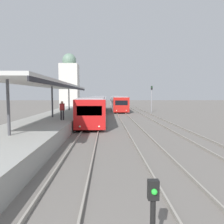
# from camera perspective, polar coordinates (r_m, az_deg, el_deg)

# --- Properties ---
(platform_canopy) EXTENTS (4.00, 24.15, 3.25)m
(platform_canopy) POSITION_cam_1_polar(r_m,az_deg,el_deg) (22.26, -15.31, 6.74)
(platform_canopy) COLOR beige
(platform_canopy) RESTS_ON station_platform
(person_on_platform) EXTENTS (0.40, 0.40, 1.66)m
(person_on_platform) POSITION_cam_1_polar(r_m,az_deg,el_deg) (19.52, -12.92, 0.82)
(person_on_platform) COLOR #2D2D33
(person_on_platform) RESTS_ON station_platform
(train_near) EXTENTS (2.72, 31.59, 2.93)m
(train_near) POSITION_cam_1_polar(r_m,az_deg,el_deg) (34.00, -3.89, 1.88)
(train_near) COLOR red
(train_near) RESTS_ON ground_plane
(train_far) EXTENTS (2.71, 29.11, 2.86)m
(train_far) POSITION_cam_1_polar(r_m,az_deg,el_deg) (50.76, 1.33, 2.75)
(train_far) COLOR red
(train_far) RESTS_ON ground_plane
(signal_post_near) EXTENTS (0.20, 0.21, 1.72)m
(signal_post_near) POSITION_cam_1_polar(r_m,az_deg,el_deg) (4.44, 10.64, -24.87)
(signal_post_near) COLOR black
(signal_post_near) RESTS_ON ground_plane
(signal_mast_far) EXTENTS (0.28, 0.29, 4.75)m
(signal_mast_far) POSITION_cam_1_polar(r_m,az_deg,el_deg) (39.56, 10.30, 4.19)
(signal_mast_far) COLOR gray
(signal_mast_far) RESTS_ON ground_plane
(distant_domed_building) EXTENTS (4.02, 4.02, 12.37)m
(distant_domed_building) POSITION_cam_1_polar(r_m,az_deg,el_deg) (50.50, -11.03, 7.54)
(distant_domed_building) COLOR silver
(distant_domed_building) RESTS_ON ground_plane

